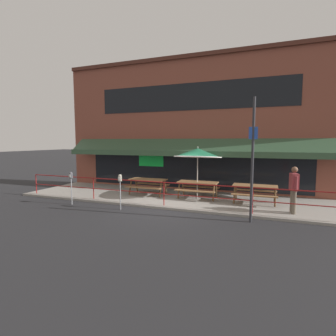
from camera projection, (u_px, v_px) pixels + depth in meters
ground_plane at (161, 209)px, 10.45m from camera, size 120.00×120.00×0.00m
patio_deck at (177, 198)px, 12.30m from camera, size 15.00×4.00×0.10m
restaurant_building at (191, 125)px, 14.01m from camera, size 15.00×1.60×7.18m
patio_railing at (164, 188)px, 10.65m from camera, size 13.84×0.04×0.97m
picnic_table_left at (148, 182)px, 12.84m from camera, size 1.80×1.42×0.76m
picnic_table_centre at (198, 185)px, 11.98m from camera, size 1.80×1.42×0.76m
picnic_table_right at (255, 189)px, 11.02m from camera, size 1.80×1.42×0.76m
patio_umbrella_centre at (198, 153)px, 11.78m from camera, size 2.14×2.14×2.38m
pedestrian_walking at (294, 187)px, 9.43m from camera, size 0.31×0.61×1.71m
parking_meter_near at (71, 178)px, 11.13m from camera, size 0.15×0.16×1.42m
parking_meter_far at (120, 181)px, 10.30m from camera, size 0.15×0.16×1.42m
street_sign_pole at (252, 159)px, 8.59m from camera, size 0.28×0.09×4.14m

